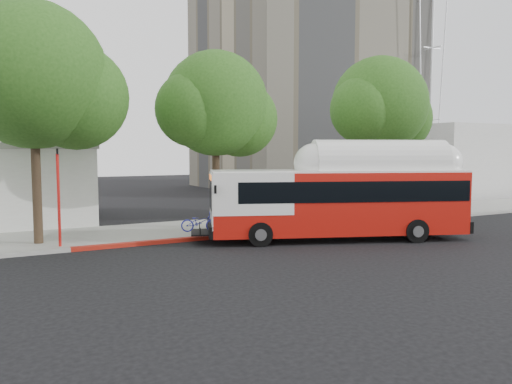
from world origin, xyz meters
TOP-DOWN VIEW (x-y plane):
  - ground at (0.00, 0.00)m, footprint 120.00×120.00m
  - sidewalk at (0.00, 6.50)m, footprint 60.00×5.00m
  - curb_strip at (0.00, 3.90)m, footprint 60.00×0.30m
  - red_curb_segment at (-3.00, 3.90)m, footprint 10.00×0.32m
  - street_tree_left at (-8.53, 5.56)m, footprint 6.67×5.80m
  - street_tree_mid at (-0.59, 6.06)m, footprint 5.75×5.00m
  - street_tree_right at (9.44, 5.86)m, footprint 6.21×5.40m
  - apartment_tower at (18.00, 28.00)m, footprint 18.00×18.00m
  - horizon_block at (30.00, 16.00)m, footprint 20.00×12.00m
  - transit_bus at (2.74, 1.13)m, footprint 11.76×6.02m
  - signal_pole at (-8.31, 4.37)m, footprint 0.11×0.38m

SIDE VIEW (x-z plane):
  - ground at x=0.00m, z-range 0.00..0.00m
  - sidewalk at x=0.00m, z-range 0.00..0.15m
  - curb_strip at x=0.00m, z-range 0.00..0.15m
  - red_curb_segment at x=-3.00m, z-range 0.00..0.16m
  - transit_bus at x=2.74m, z-range -0.11..3.37m
  - signal_pole at x=-8.31m, z-range 0.05..4.01m
  - horizon_block at x=30.00m, z-range 0.00..6.00m
  - street_tree_mid at x=-0.59m, z-range 1.60..10.22m
  - street_tree_right at x=9.44m, z-range 1.67..10.85m
  - street_tree_left at x=-8.53m, z-range 1.73..11.47m
  - apartment_tower at x=18.00m, z-range -0.88..36.12m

